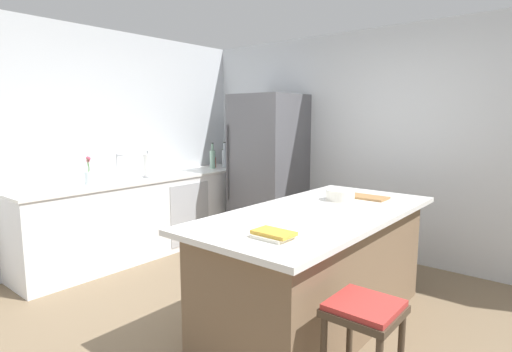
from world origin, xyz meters
TOP-DOWN VIEW (x-y plane):
  - ground_plane at (0.00, 0.00)m, footprint 7.20×7.20m
  - wall_rear at (0.00, 2.25)m, footprint 6.00×0.10m
  - wall_left at (-2.45, 0.00)m, footprint 0.10×6.00m
  - counter_run_left at (-2.09, 0.58)m, footprint 0.64×3.07m
  - kitchen_island at (0.36, 0.39)m, footprint 1.04×2.21m
  - refrigerator at (-1.24, 1.82)m, footprint 0.79×0.79m
  - bar_stool at (1.09, -0.35)m, footprint 0.36×0.36m
  - sink_faucet at (-2.14, 0.23)m, footprint 0.15×0.05m
  - flower_vase at (-2.12, -0.13)m, footprint 0.09×0.09m
  - paper_towel_roll at (-2.07, 0.58)m, footprint 0.14×0.14m
  - whiskey_bottle at (-2.11, 2.01)m, footprint 0.08×0.08m
  - wine_bottle at (-2.12, 1.91)m, footprint 0.07×0.07m
  - soda_bottle at (-2.02, 1.82)m, footprint 0.07×0.07m
  - hot_sauce_bottle at (-2.12, 1.72)m, footprint 0.05×0.05m
  - gin_bottle at (-2.06, 1.63)m, footprint 0.08×0.08m
  - cookbook_stack at (0.52, -0.39)m, footprint 0.25×0.18m
  - mixing_bowl at (0.30, 0.85)m, footprint 0.24×0.24m
  - cutting_board at (0.44, 1.08)m, footprint 0.35×0.21m

SIDE VIEW (x-z plane):
  - ground_plane at x=0.00m, z-range 0.00..0.00m
  - counter_run_left at x=-2.09m, z-range 0.00..0.91m
  - kitchen_island at x=0.36m, z-range 0.01..0.91m
  - bar_stool at x=1.09m, z-range 0.21..0.87m
  - cutting_board at x=0.44m, z-range 0.90..0.92m
  - cookbook_stack at x=0.52m, z-range 0.90..0.95m
  - refrigerator at x=-1.24m, z-range 0.00..1.90m
  - mixing_bowl at x=0.30m, z-range 0.90..1.00m
  - hot_sauce_bottle at x=-2.12m, z-range 0.89..1.09m
  - flower_vase at x=-2.12m, z-range 0.85..1.15m
  - whiskey_bottle at x=-2.11m, z-range 0.89..1.18m
  - wine_bottle at x=-2.12m, z-range 0.88..1.21m
  - paper_towel_roll at x=-2.07m, z-range 0.89..1.20m
  - gin_bottle at x=-2.06m, z-range 0.87..1.23m
  - soda_bottle at x=-2.02m, z-range 0.87..1.23m
  - sink_faucet at x=-2.14m, z-range 0.92..1.22m
  - wall_rear at x=0.00m, z-range 0.00..2.60m
  - wall_left at x=-2.45m, z-range 0.00..2.60m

